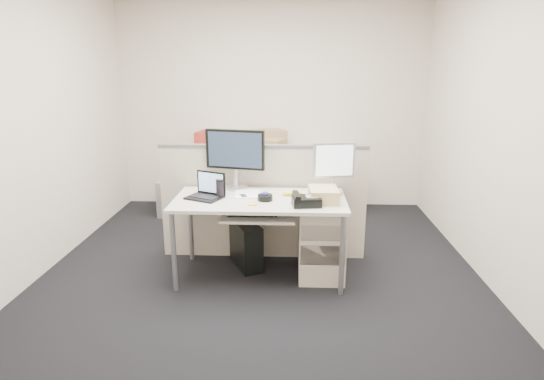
{
  "coord_description": "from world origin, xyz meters",
  "views": [
    {
      "loc": [
        0.28,
        -3.8,
        1.86
      ],
      "look_at": [
        0.1,
        0.15,
        0.77
      ],
      "focal_mm": 30.0,
      "sensor_mm": 36.0,
      "label": 1
    }
  ],
  "objects_px": {
    "monitor_main": "(235,160)",
    "desk_phone": "(306,201)",
    "desk": "(260,206)",
    "laptop": "(204,186)"
  },
  "relations": [
    {
      "from": "monitor_main",
      "to": "desk_phone",
      "type": "height_order",
      "value": "monitor_main"
    },
    {
      "from": "desk",
      "to": "laptop",
      "type": "xyz_separation_m",
      "value": [
        -0.48,
        -0.02,
        0.18
      ]
    },
    {
      "from": "monitor_main",
      "to": "desk_phone",
      "type": "xyz_separation_m",
      "value": [
        0.65,
        -0.5,
        -0.24
      ]
    },
    {
      "from": "monitor_main",
      "to": "desk_phone",
      "type": "bearing_deg",
      "value": -25.36
    },
    {
      "from": "desk",
      "to": "monitor_main",
      "type": "height_order",
      "value": "monitor_main"
    },
    {
      "from": "monitor_main",
      "to": "desk_phone",
      "type": "relative_size",
      "value": 2.42
    },
    {
      "from": "laptop",
      "to": "desk_phone",
      "type": "bearing_deg",
      "value": 14.59
    },
    {
      "from": "desk",
      "to": "monitor_main",
      "type": "distance_m",
      "value": 0.53
    },
    {
      "from": "monitor_main",
      "to": "laptop",
      "type": "xyz_separation_m",
      "value": [
        -0.23,
        -0.34,
        -0.17
      ]
    },
    {
      "from": "laptop",
      "to": "desk_phone",
      "type": "relative_size",
      "value": 1.27
    }
  ]
}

